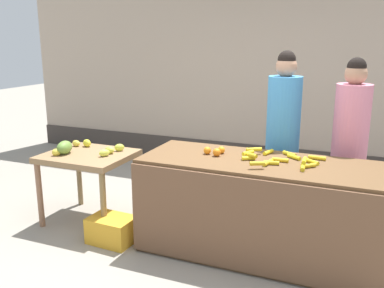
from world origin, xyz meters
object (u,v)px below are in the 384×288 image
object	(u,v)px
vendor_woman_blue_shirt	(282,141)
produce_crate	(112,230)
vendor_woman_pink_shirt	(349,149)
produce_sack	(174,187)

from	to	relation	value
vendor_woman_blue_shirt	produce_crate	xyz separation A→B (m)	(-1.45, -1.01, -0.81)
vendor_woman_pink_shirt	produce_crate	xyz separation A→B (m)	(-2.09, -1.09, -0.78)
vendor_woman_pink_shirt	produce_crate	bearing A→B (deg)	-152.44
vendor_woman_pink_shirt	produce_crate	distance (m)	2.48
produce_crate	vendor_woman_pink_shirt	bearing A→B (deg)	27.56
produce_sack	vendor_woman_pink_shirt	bearing A→B (deg)	2.35
vendor_woman_pink_shirt	produce_sack	world-z (taller)	vendor_woman_pink_shirt
vendor_woman_blue_shirt	produce_sack	bearing A→B (deg)	179.90
vendor_woman_blue_shirt	vendor_woman_pink_shirt	xyz separation A→B (m)	(0.65, 0.08, -0.03)
vendor_woman_blue_shirt	produce_sack	size ratio (longest dim) A/B	3.47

